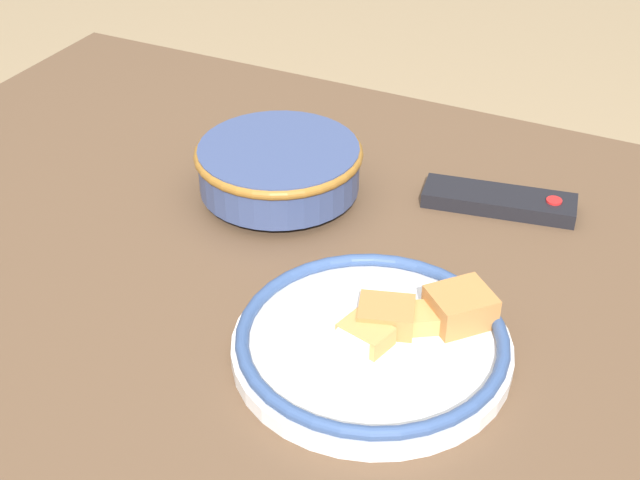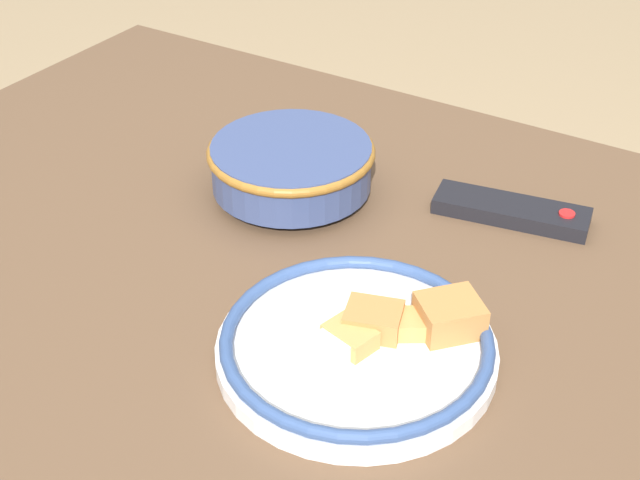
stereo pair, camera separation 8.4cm
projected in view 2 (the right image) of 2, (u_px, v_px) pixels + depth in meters
dining_table at (308, 319)px, 1.09m from camera, size 1.36×0.96×0.74m
noodle_bowl at (291, 165)px, 1.15m from camera, size 0.22×0.22×0.07m
food_plate at (361, 344)px, 0.91m from camera, size 0.29×0.29×0.05m
tv_remote at (511, 211)px, 1.13m from camera, size 0.20×0.09×0.02m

